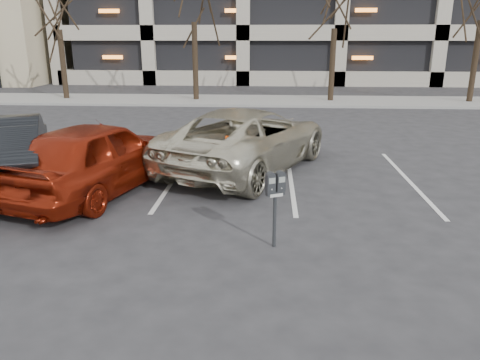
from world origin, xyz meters
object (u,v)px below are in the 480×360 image
at_px(car_red, 97,157).
at_px(car_dark, 3,152).
at_px(parking_meter, 275,191).
at_px(suv_silver, 247,139).

bearing_deg(car_red, car_dark, 10.58).
distance_m(parking_meter, suv_silver, 4.72).
bearing_deg(suv_silver, car_red, 58.35).
distance_m(parking_meter, car_red, 4.59).
xyz_separation_m(suv_silver, car_red, (-3.14, -2.11, 0.02)).
bearing_deg(parking_meter, suv_silver, 73.33).
height_order(car_red, car_dark, car_dark).
height_order(parking_meter, car_red, car_red).
bearing_deg(car_dark, suv_silver, 175.24).
bearing_deg(car_red, suv_silver, -129.43).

